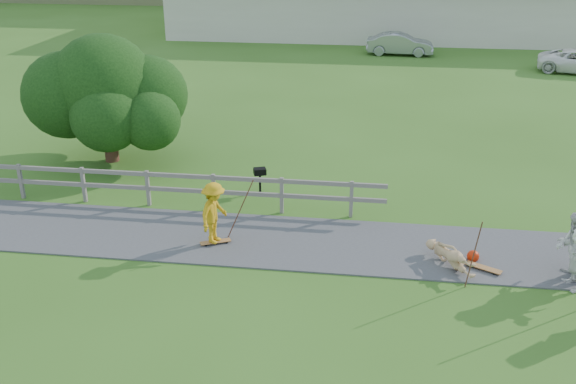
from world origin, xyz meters
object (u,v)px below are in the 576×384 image
(skater_rider, at_px, (214,216))
(skater_fallen, at_px, (450,256))
(spectator_a, at_px, (572,248))
(tree, at_px, (106,106))
(car_silver, at_px, (400,44))
(bbq, at_px, (260,180))

(skater_rider, xyz_separation_m, skater_fallen, (5.98, -0.35, -0.53))
(spectator_a, height_order, tree, tree)
(car_silver, xyz_separation_m, bbq, (-4.82, -22.48, -0.27))
(skater_rider, distance_m, spectator_a, 8.70)
(tree, bearing_deg, car_silver, 62.78)
(car_silver, distance_m, tree, 22.96)
(car_silver, relative_size, bbq, 5.06)
(spectator_a, xyz_separation_m, tree, (-13.78, 6.29, 1.13))
(skater_fallen, relative_size, bbq, 2.01)
(spectator_a, distance_m, car_silver, 26.88)
(skater_fallen, height_order, bbq, bbq)
(skater_fallen, distance_m, spectator_a, 2.77)
(bbq, bearing_deg, spectator_a, -46.76)
(skater_fallen, xyz_separation_m, tree, (-11.09, 6.03, 1.70))
(skater_rider, height_order, bbq, skater_rider)
(skater_fallen, bearing_deg, tree, 118.46)
(skater_fallen, relative_size, tree, 0.29)
(bbq, bearing_deg, car_silver, 58.46)
(skater_fallen, distance_m, tree, 12.74)
(skater_fallen, distance_m, bbq, 6.70)
(car_silver, height_order, bbq, car_silver)
(car_silver, xyz_separation_m, tree, (-10.48, -20.38, 1.32))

